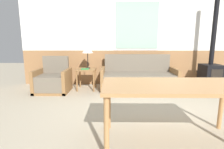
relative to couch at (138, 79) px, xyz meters
name	(u,v)px	position (x,y,z in m)	size (l,w,h in m)	color
ground_plane	(172,123)	(0.26, -2.03, -0.27)	(16.00, 16.00, 0.00)	#B2A58C
wall_back	(145,38)	(0.25, 0.59, 1.09)	(7.20, 0.09, 2.70)	#996B42
couch	(138,79)	(0.00, 0.00, 0.00)	(1.97, 0.80, 0.92)	olive
armchair	(53,81)	(-2.20, -0.27, 0.00)	(0.83, 0.74, 0.89)	olive
side_table	(86,73)	(-1.38, -0.04, 0.18)	(0.49, 0.49, 0.56)	olive
table_lamp	(87,50)	(-1.35, 0.04, 0.78)	(0.29, 0.29, 0.60)	black
book_stack	(85,69)	(-1.40, -0.14, 0.30)	(0.22, 0.18, 0.02)	#2D7F3D
dining_table	(174,90)	(0.09, -2.53, 0.40)	(1.74, 0.82, 0.75)	#B27F4C
wood_stove	(211,69)	(1.91, -0.02, 0.28)	(0.48, 0.54, 2.48)	black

